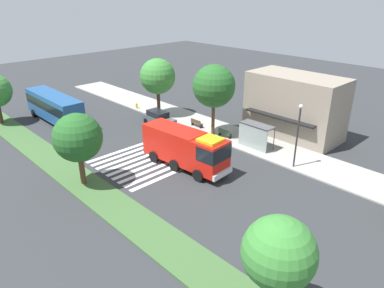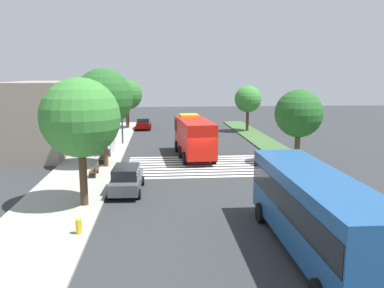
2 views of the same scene
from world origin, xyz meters
name	(u,v)px [view 1 (image 1 of 2)]	position (x,y,z in m)	size (l,w,h in m)	color
ground_plane	(155,153)	(0.00, 0.00, 0.00)	(120.00, 120.00, 0.00)	#2D3033
sidewalk	(217,130)	(0.00, 9.19, 0.07)	(60.00, 4.99, 0.14)	#9E9B93
median_strip	(80,180)	(0.00, -8.19, 0.07)	(60.00, 3.00, 0.14)	#3D6033
crosswalk	(160,156)	(0.80, 0.00, 0.01)	(7.65, 12.05, 0.01)	silver
fire_truck	(187,148)	(4.52, 0.24, 2.02)	(8.99, 3.30, 3.66)	red
parked_car_west	(159,118)	(-6.10, 5.50, 0.88)	(4.68, 2.12, 1.72)	#474C51
transit_bus	(54,106)	(-15.74, -3.01, 2.06)	(10.89, 2.90, 3.47)	navy
bus_stop_shelter	(255,132)	(6.19, 8.11, 1.89)	(3.50, 1.40, 2.46)	#4C4C51
bench_near_shelter	(225,133)	(2.19, 8.12, 0.59)	(1.60, 0.50, 0.90)	#2D472D
bench_west_of_shelter	(197,123)	(-2.24, 8.12, 0.59)	(1.60, 0.50, 0.90)	#4C3823
street_lamp	(298,131)	(11.36, 7.29, 3.67)	(0.36, 0.36, 5.95)	#2D2D30
storefront_building	(295,106)	(6.84, 14.24, 3.41)	(10.25, 5.92, 6.82)	gray
sidewalk_tree_far_west	(158,77)	(-8.79, 7.69, 5.14)	(4.43, 4.43, 7.24)	#47301E
sidewalk_tree_west	(214,86)	(0.79, 7.69, 5.66)	(4.59, 4.59, 7.83)	#513823
median_tree_west	(78,138)	(0.78, -8.19, 4.27)	(3.97, 3.97, 6.14)	#513823
median_tree_center	(279,253)	(19.61, -8.19, 4.28)	(3.46, 3.46, 5.89)	#47301E
fire_hydrant	(137,106)	(-13.01, 7.19, 0.49)	(0.28, 0.28, 0.70)	gold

